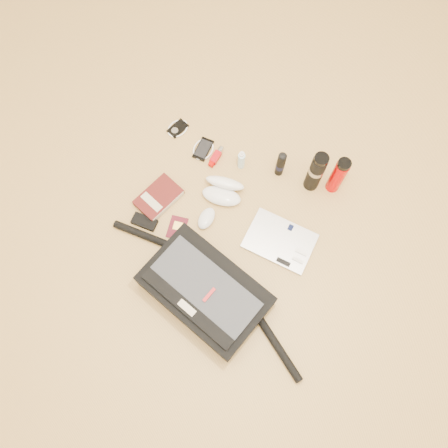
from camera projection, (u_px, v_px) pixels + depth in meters
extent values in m
plane|color=tan|center=(225.00, 246.00, 1.98)|extent=(4.00, 4.00, 0.00)
cube|color=black|center=(205.00, 291.00, 1.84)|extent=(0.59, 0.47, 0.13)
cube|color=#32353A|center=(203.00, 290.00, 1.78)|extent=(0.50, 0.37, 0.01)
cube|color=black|center=(187.00, 308.00, 1.75)|extent=(0.45, 0.20, 0.02)
cube|color=beige|center=(187.00, 308.00, 1.75)|extent=(0.08, 0.05, 0.02)
cube|color=#AD1718|center=(209.00, 295.00, 1.76)|extent=(0.04, 0.07, 0.02)
cylinder|color=black|center=(146.00, 236.00, 1.97)|extent=(0.32, 0.04, 0.03)
cylinder|color=black|center=(278.00, 347.00, 1.81)|extent=(0.27, 0.22, 0.03)
cube|color=black|center=(144.00, 222.00, 2.00)|extent=(0.12, 0.06, 0.02)
cube|color=#B1B2B4|center=(280.00, 241.00, 1.97)|extent=(0.32, 0.24, 0.02)
cube|color=black|center=(291.00, 228.00, 1.98)|extent=(0.02, 0.03, 0.00)
cube|color=white|center=(302.00, 252.00, 1.94)|extent=(0.06, 0.02, 0.01)
cube|color=white|center=(298.00, 260.00, 1.93)|extent=(0.05, 0.02, 0.01)
cube|color=black|center=(283.00, 262.00, 1.93)|extent=(0.07, 0.02, 0.01)
cube|color=#4B1210|center=(159.00, 198.00, 2.04)|extent=(0.20, 0.24, 0.04)
cube|color=beige|center=(169.00, 207.00, 2.02)|extent=(0.08, 0.18, 0.03)
cube|color=beige|center=(152.00, 202.00, 2.01)|extent=(0.12, 0.08, 0.00)
cube|color=#4D0E18|center=(177.00, 228.00, 2.00)|extent=(0.09, 0.12, 0.00)
cube|color=gold|center=(178.00, 226.00, 2.00)|extent=(0.04, 0.04, 0.00)
ellipsoid|color=silver|center=(206.00, 218.00, 2.00)|extent=(0.08, 0.12, 0.04)
ellipsoid|color=white|center=(221.00, 196.00, 2.03)|extent=(0.19, 0.11, 0.05)
ellipsoid|color=white|center=(225.00, 183.00, 2.03)|extent=(0.19, 0.11, 0.11)
ellipsoid|color=black|center=(214.00, 194.00, 2.03)|extent=(0.05, 0.04, 0.02)
ellipsoid|color=black|center=(229.00, 198.00, 2.02)|extent=(0.05, 0.04, 0.02)
cylinder|color=black|center=(221.00, 195.00, 2.02)|extent=(0.03, 0.01, 0.01)
cube|color=black|center=(178.00, 128.00, 2.18)|extent=(0.10, 0.12, 0.01)
cylinder|color=#A2A2A4|center=(175.00, 130.00, 2.17)|extent=(0.04, 0.04, 0.00)
torus|color=white|center=(178.00, 128.00, 2.18)|extent=(0.12, 0.12, 0.01)
cube|color=black|center=(203.00, 149.00, 2.14)|extent=(0.07, 0.13, 0.01)
cube|color=black|center=(203.00, 149.00, 2.13)|extent=(0.06, 0.10, 0.00)
torus|color=white|center=(203.00, 149.00, 2.14)|extent=(0.10, 0.10, 0.01)
cube|color=#A80E13|center=(216.00, 157.00, 2.11)|extent=(0.04, 0.07, 0.03)
cube|color=#AD0500|center=(211.00, 164.00, 2.10)|extent=(0.03, 0.02, 0.02)
cylinder|color=#AAAAAC|center=(220.00, 150.00, 2.12)|extent=(0.03, 0.04, 0.02)
cylinder|color=#B4DFEF|center=(241.00, 161.00, 2.06)|extent=(0.04, 0.04, 0.10)
cylinder|color=white|center=(242.00, 155.00, 2.01)|extent=(0.03, 0.03, 0.02)
cylinder|color=silver|center=(242.00, 153.00, 1.99)|extent=(0.02, 0.02, 0.01)
cylinder|color=black|center=(281.00, 164.00, 2.03)|extent=(0.05, 0.05, 0.16)
cylinder|color=black|center=(280.00, 166.00, 2.04)|extent=(0.05, 0.05, 0.03)
ellipsoid|color=black|center=(283.00, 156.00, 1.95)|extent=(0.04, 0.04, 0.02)
cylinder|color=black|center=(315.00, 173.00, 1.97)|extent=(0.07, 0.07, 0.24)
cylinder|color=#98989B|center=(317.00, 170.00, 1.94)|extent=(0.07, 0.07, 0.03)
cylinder|color=black|center=(321.00, 159.00, 1.84)|extent=(0.06, 0.06, 0.02)
cylinder|color=#C80001|center=(337.00, 176.00, 1.97)|extent=(0.07, 0.07, 0.22)
cylinder|color=black|center=(344.00, 164.00, 1.86)|extent=(0.06, 0.06, 0.02)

